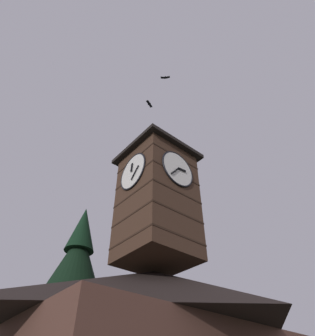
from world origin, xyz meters
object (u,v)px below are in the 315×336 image
object	(u,v)px
flying_bird_high	(165,78)
flying_bird_low	(149,104)
pine_tree_behind	(66,319)
clock_tower	(157,194)
moon	(97,313)

from	to	relation	value
flying_bird_high	flying_bird_low	bearing A→B (deg)	-30.70
pine_tree_behind	flying_bird_low	world-z (taller)	flying_bird_low
clock_tower	pine_tree_behind	distance (m)	8.41
clock_tower	pine_tree_behind	size ratio (longest dim) A/B	0.79
moon	flying_bird_high	xyz separation A→B (m)	(18.96, 40.23, 6.89)
pine_tree_behind	flying_bird_high	bearing A→B (deg)	103.01
clock_tower	moon	xyz separation A→B (m)	(-18.60, -38.81, 3.34)
flying_bird_high	flying_bird_low	xyz separation A→B (m)	(1.04, -0.62, -3.54)
flying_bird_high	flying_bird_low	distance (m)	3.74
clock_tower	flying_bird_high	xyz separation A→B (m)	(0.36, 1.42, 10.23)
moon	flying_bird_low	size ratio (longest dim) A/B	3.40
clock_tower	flying_bird_low	xyz separation A→B (m)	(1.40, 0.81, 6.69)
flying_bird_high	pine_tree_behind	bearing A→B (deg)	-76.99
pine_tree_behind	moon	world-z (taller)	moon
pine_tree_behind	flying_bird_high	size ratio (longest dim) A/B	19.75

